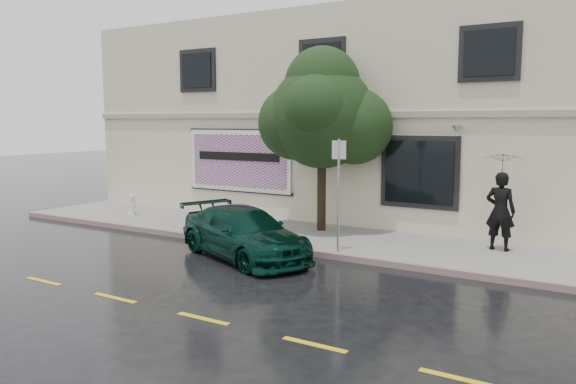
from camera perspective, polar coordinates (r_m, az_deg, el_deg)
The scene contains 12 objects.
ground at distance 14.01m, azimuth -6.32°, elevation -6.91°, with size 90.00×90.00×0.00m, color black.
sidewalk at distance 16.61m, azimuth 0.56°, elevation -4.36°, with size 20.00×3.50×0.15m, color gray.
curb at distance 15.17m, azimuth -2.85°, elevation -5.48°, with size 20.00×0.18×0.16m, color gray.
road_marking at distance 11.54m, azimuth -17.16°, elevation -10.24°, with size 19.00×0.12×0.01m, color gold.
building at distance 21.41m, azimuth 8.54°, elevation 7.37°, with size 20.00×8.12×7.00m.
billboard at distance 19.49m, azimuth -5.02°, elevation 3.20°, with size 4.30×0.16×2.20m.
car at distance 14.09m, azimuth -4.51°, elevation -4.19°, with size 1.90×4.30×1.25m, color black.
pedestrian at distance 15.13m, azimuth 20.76°, elevation -1.83°, with size 0.73×0.48×2.00m, color black.
umbrella at distance 14.99m, azimuth 21.00°, elevation 3.45°, with size 1.07×1.07×0.79m, color black.
street_tree at distance 16.65m, azimuth 3.48°, elevation 7.68°, with size 3.09×3.09×4.96m.
fire_hydrant at distance 20.37m, azimuth -15.56°, elevation -1.25°, with size 0.30×0.28×0.73m.
sign_pole at distance 13.94m, azimuth 5.16°, elevation 0.68°, with size 0.34×0.12×2.83m.
Camera 1 is at (8.33, -10.73, 3.40)m, focal length 35.00 mm.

